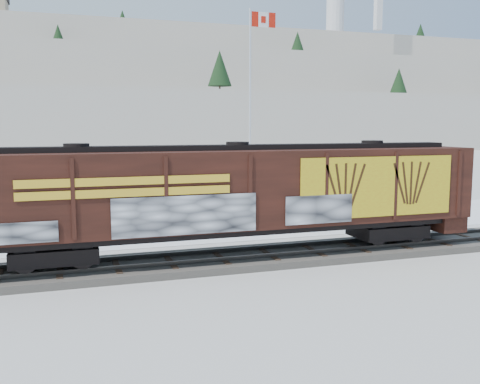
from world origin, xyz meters
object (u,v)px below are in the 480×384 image
object	(u,v)px
flagpole	(251,131)
hopper_railcar	(238,192)
car_silver	(167,215)
car_dark	(336,209)
car_white	(267,215)

from	to	relation	value
flagpole	hopper_railcar	bearing A→B (deg)	-111.28
car_silver	car_dark	size ratio (longest dim) A/B	0.87
car_silver	car_dark	world-z (taller)	car_silver
car_silver	car_white	size ratio (longest dim) A/B	1.00
hopper_railcar	car_dark	world-z (taller)	hopper_railcar
hopper_railcar	car_silver	distance (m)	7.80
hopper_railcar	car_dark	size ratio (longest dim) A/B	3.82
car_silver	flagpole	bearing A→B (deg)	-66.40
hopper_railcar	flagpole	xyz separation A→B (m)	(5.97, 15.32, 2.22)
flagpole	car_white	size ratio (longest dim) A/B	2.91
flagpole	car_white	world-z (taller)	flagpole
hopper_railcar	car_white	bearing A→B (deg)	59.05
car_white	car_silver	bearing A→B (deg)	94.32
car_white	car_dark	size ratio (longest dim) A/B	0.87
car_silver	car_dark	xyz separation A→B (m)	(9.32, -1.00, -0.02)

